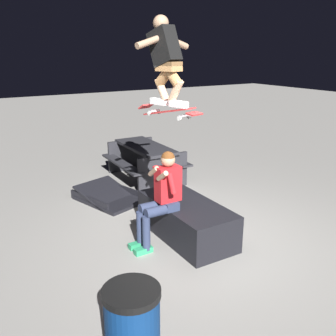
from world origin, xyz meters
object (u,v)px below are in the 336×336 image
at_px(trash_bin, 133,331).
at_px(person_sitting_on_ledge, 161,194).
at_px(ledge_box_main, 186,220).
at_px(kicker_ramp, 110,198).
at_px(picnic_table_back, 145,157).
at_px(skater_airborne, 166,57).
at_px(skateboard, 169,111).

bearing_deg(trash_bin, person_sitting_on_ledge, -36.50).
bearing_deg(ledge_box_main, kicker_ramp, 12.65).
relative_size(person_sitting_on_ledge, kicker_ramp, 0.99).
bearing_deg(picnic_table_back, skater_airborne, 157.86).
relative_size(ledge_box_main, kicker_ramp, 1.19).
bearing_deg(skater_airborne, skateboard, -166.75).
bearing_deg(trash_bin, skateboard, -38.90).
distance_m(skater_airborne, kicker_ramp, 3.16).
bearing_deg(ledge_box_main, picnic_table_back, -15.42).
height_order(ledge_box_main, kicker_ramp, ledge_box_main).
height_order(skater_airborne, picnic_table_back, skater_airborne).
xyz_separation_m(person_sitting_on_ledge, kicker_ramp, (1.93, -0.02, -0.72)).
xyz_separation_m(person_sitting_on_ledge, skater_airborne, (0.06, -0.11, 1.83)).
height_order(ledge_box_main, skateboard, skateboard).
bearing_deg(person_sitting_on_ledge, kicker_ramp, -0.58).
xyz_separation_m(ledge_box_main, skateboard, (-0.03, 0.32, 1.65)).
height_order(person_sitting_on_ledge, trash_bin, person_sitting_on_ledge).
height_order(kicker_ramp, trash_bin, trash_bin).
relative_size(person_sitting_on_ledge, picnic_table_back, 0.79).
height_order(ledge_box_main, trash_bin, trash_bin).
xyz_separation_m(skateboard, skater_airborne, (0.06, 0.01, 0.69)).
distance_m(person_sitting_on_ledge, trash_bin, 2.29).
bearing_deg(picnic_table_back, skateboard, 158.51).
xyz_separation_m(person_sitting_on_ledge, skateboard, (0.00, -0.12, 1.14)).
height_order(kicker_ramp, picnic_table_back, picnic_table_back).
distance_m(ledge_box_main, trash_bin, 2.58).
xyz_separation_m(skateboard, trash_bin, (-1.82, 1.47, -1.50)).
xyz_separation_m(kicker_ramp, trash_bin, (-3.75, 1.37, 0.36)).
relative_size(ledge_box_main, trash_bin, 1.97).
relative_size(ledge_box_main, person_sitting_on_ledge, 1.19).
xyz_separation_m(skater_airborne, picnic_table_back, (2.64, -1.07, -2.11)).
xyz_separation_m(skater_airborne, kicker_ramp, (1.87, 0.09, -2.55)).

